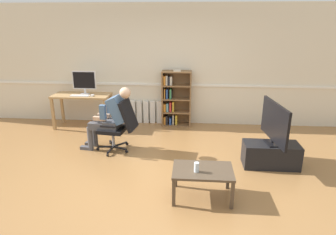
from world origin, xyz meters
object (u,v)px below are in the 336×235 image
object	(u,v)px
person_seated	(111,117)
bookshelf	(174,99)
tv_screen	(275,123)
coffee_table	(203,173)
computer_desk	(82,100)
radiator	(143,112)
drinking_glass	(197,167)
keyboard	(80,96)
tv_stand	(271,155)
imac_monitor	(84,81)
computer_mouse	(92,95)
office_chair	(120,124)

from	to	relation	value
person_seated	bookshelf	bearing A→B (deg)	151.42
bookshelf	person_seated	distance (m)	1.84
tv_screen	coffee_table	distance (m)	1.60
computer_desk	radiator	xyz separation A→B (m)	(1.31, 0.39, -0.37)
drinking_glass	keyboard	bearing A→B (deg)	134.30
tv_stand	imac_monitor	bearing A→B (deg)	155.39
imac_monitor	tv_screen	bearing A→B (deg)	-24.60
person_seated	tv_screen	distance (m)	2.85
computer_desk	imac_monitor	size ratio (longest dim) A/B	2.40
tv_screen	coffee_table	world-z (taller)	tv_screen
imac_monitor	coffee_table	size ratio (longest dim) A/B	0.65
computer_mouse	computer_desk	bearing A→B (deg)	157.41
office_chair	drinking_glass	bearing A→B (deg)	49.99
computer_mouse	office_chair	distance (m)	1.42
computer_desk	drinking_glass	xyz separation A→B (m)	(2.54, -2.72, -0.15)
coffee_table	tv_stand	bearing A→B (deg)	41.24
coffee_table	imac_monitor	bearing A→B (deg)	133.21
radiator	tv_screen	world-z (taller)	tv_screen
computer_mouse	tv_screen	distance (m)	3.81
computer_desk	keyboard	size ratio (longest dim) A/B	3.10
keyboard	bookshelf	distance (m)	2.09
keyboard	computer_mouse	size ratio (longest dim) A/B	4.08
radiator	tv_screen	xyz separation A→B (m)	(2.49, -2.02, 0.50)
office_chair	tv_screen	xyz separation A→B (m)	(2.64, -0.41, 0.24)
bookshelf	tv_stand	distance (m)	2.62
computer_desk	computer_mouse	xyz separation A→B (m)	(0.29, -0.12, 0.13)
radiator	person_seated	distance (m)	1.67
keyboard	coffee_table	distance (m)	3.64
office_chair	coffee_table	world-z (taller)	office_chair
computer_desk	office_chair	distance (m)	1.68
radiator	drinking_glass	bearing A→B (deg)	-68.43
radiator	person_seated	bearing A→B (deg)	-101.58
bookshelf	office_chair	xyz separation A→B (m)	(-0.91, -1.51, -0.09)
computer_mouse	tv_stand	xyz separation A→B (m)	(3.50, -1.51, -0.57)
computer_desk	drinking_glass	world-z (taller)	computer_desk
computer_desk	bookshelf	xyz separation A→B (m)	(2.06, 0.29, -0.02)
imac_monitor	office_chair	bearing A→B (deg)	-50.06
computer_desk	tv_stand	distance (m)	4.15
computer_desk	imac_monitor	distance (m)	0.42
computer_mouse	office_chair	world-z (taller)	office_chair
imac_monitor	radiator	world-z (taller)	imac_monitor
office_chair	coffee_table	size ratio (longest dim) A/B	1.21
imac_monitor	bookshelf	distance (m)	2.05
radiator	tv_stand	world-z (taller)	radiator
bookshelf	tv_screen	bearing A→B (deg)	-47.90
person_seated	coffee_table	bearing A→B (deg)	55.86
computer_desk	tv_screen	distance (m)	4.13
tv_stand	computer_desk	bearing A→B (deg)	156.73
tv_screen	coffee_table	bearing A→B (deg)	124.12
computer_desk	tv_screen	size ratio (longest dim) A/B	1.24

